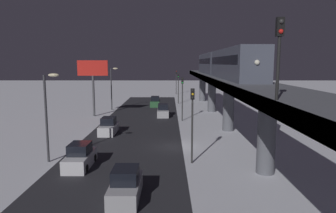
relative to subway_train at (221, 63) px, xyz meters
name	(u,v)px	position (x,y,z in m)	size (l,w,h in m)	color
ground_plane	(174,146)	(7.01, 14.06, -8.46)	(240.00, 240.00, 0.00)	white
avenue_asphalt	(129,146)	(11.64, 14.06, -8.46)	(11.00, 91.93, 0.01)	#28282D
elevated_railway	(243,90)	(0.09, 14.06, -2.69)	(5.00, 91.93, 6.68)	slate
subway_train	(221,63)	(0.00, 0.00, 0.00)	(2.94, 36.87, 3.40)	#4C5160
rail_signal	(279,44)	(2.16, 29.69, 0.95)	(0.36, 0.41, 4.00)	black
sedan_white	(80,157)	(14.84, 20.28, -7.68)	(1.91, 4.43, 1.97)	silver
sedan_silver	(163,111)	(8.44, -4.24, -7.66)	(1.80, 4.39, 1.97)	#B2B2B7
sedan_silver_2	(126,186)	(10.24, 26.31, -7.66)	(1.80, 4.34, 1.97)	#B2B2B7
sedan_white_2	(109,127)	(14.84, 8.05, -7.66)	(1.80, 4.51, 1.97)	silver
sedan_green	(155,102)	(10.24, -15.77, -7.66)	(1.80, 4.29, 1.97)	#2D6038
traffic_light_near	(192,115)	(5.54, 19.36, -4.26)	(0.32, 0.44, 6.40)	#2D2D2D
traffic_light_mid	(182,93)	(5.54, -0.21, -4.26)	(0.32, 0.44, 6.40)	#2D2D2D
traffic_light_far	(178,84)	(5.54, -19.78, -4.26)	(0.32, 0.44, 6.40)	#2D2D2D
traffic_light_distant	(176,79)	(5.54, -39.35, -4.26)	(0.32, 0.44, 6.40)	#2D2D2D
commercial_billboard	(93,74)	(19.55, -4.20, -1.63)	(4.80, 0.36, 8.90)	#4C4C51
street_lamp_near	(48,107)	(17.71, 19.06, -3.65)	(1.35, 0.44, 7.65)	#38383D
street_lamp_far	(112,83)	(17.71, -10.94, -3.65)	(1.35, 0.44, 7.65)	#38383D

